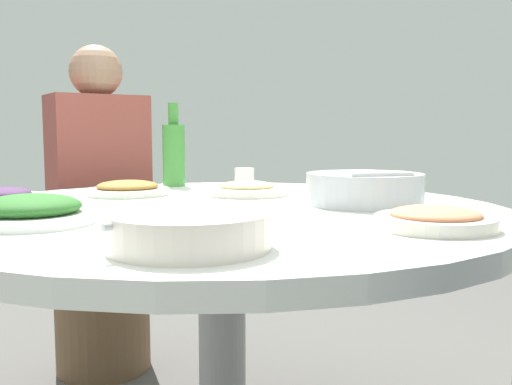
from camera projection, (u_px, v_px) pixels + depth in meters
round_dining_table at (222, 240)px, 1.34m from camera, size 1.34×1.34×0.72m
rice_bowl at (365, 188)px, 1.38m from camera, size 0.28×0.28×0.08m
soup_bowl at (189, 231)px, 0.86m from camera, size 0.27×0.25×0.06m
dish_noodles at (247, 189)px, 1.60m from camera, size 0.24×0.24×0.04m
dish_greens at (30, 211)px, 1.09m from camera, size 0.24×0.24×0.06m
dish_shrimp at (435, 219)px, 1.03m from camera, size 0.22×0.22×0.04m
dish_tofu_braise at (128, 189)px, 1.60m from camera, size 0.23×0.23×0.04m
dish_eggplant at (3, 198)px, 1.38m from camera, size 0.19×0.19×0.04m
green_bottle at (174, 153)px, 1.86m from camera, size 0.07×0.07×0.27m
tea_cup_near at (244, 177)px, 1.84m from camera, size 0.06×0.06×0.06m
tea_cup_far at (344, 181)px, 1.68m from camera, size 0.07×0.07×0.06m
stool_for_diner_left at (103, 310)px, 2.15m from camera, size 0.35×0.35×0.45m
diner_left at (99, 167)px, 2.10m from camera, size 0.35×0.35×0.76m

